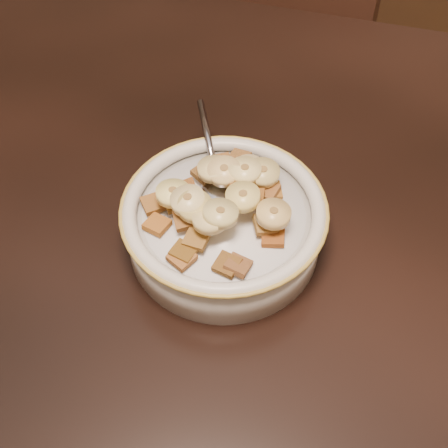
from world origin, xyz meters
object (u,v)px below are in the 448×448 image
(table, at_px, (44,240))
(chair, at_px, (245,129))
(cereal_bowl, at_px, (224,229))
(spoon, at_px, (218,188))

(table, bearing_deg, chair, 80.45)
(table, height_order, chair, chair)
(cereal_bowl, bearing_deg, spoon, 116.16)
(table, height_order, spoon, spoon)
(table, relative_size, chair, 1.59)
(chair, xyz_separation_m, cereal_bowl, (0.10, -0.49, 0.33))
(spoon, bearing_deg, chair, -105.96)
(cereal_bowl, relative_size, spoon, 4.17)
(chair, distance_m, spoon, 0.60)
(table, bearing_deg, cereal_bowl, 9.62)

